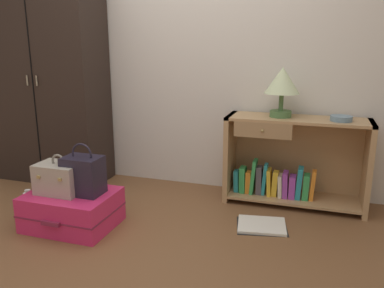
% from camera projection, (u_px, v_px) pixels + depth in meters
% --- Properties ---
extents(ground_plane, '(9.00, 9.00, 0.00)m').
position_uv_depth(ground_plane, '(117.00, 261.00, 2.40)').
color(ground_plane, brown).
extents(back_wall, '(6.40, 0.10, 2.60)m').
position_uv_depth(back_wall, '(193.00, 42.00, 3.45)').
color(back_wall, silver).
rests_on(back_wall, ground_plane).
extents(wardrobe, '(1.03, 0.47, 1.94)m').
position_uv_depth(wardrobe, '(49.00, 78.00, 3.66)').
color(wardrobe, black).
rests_on(wardrobe, ground_plane).
extents(bookshelf, '(1.12, 0.37, 0.72)m').
position_uv_depth(bookshelf, '(291.00, 163.00, 3.20)').
color(bookshelf, tan).
rests_on(bookshelf, ground_plane).
extents(table_lamp, '(0.27, 0.27, 0.39)m').
position_uv_depth(table_lamp, '(282.00, 83.00, 3.06)').
color(table_lamp, '#4C7542').
rests_on(table_lamp, bookshelf).
extents(bowl, '(0.16, 0.16, 0.04)m').
position_uv_depth(bowl, '(341.00, 118.00, 2.95)').
color(bowl, slate).
rests_on(bowl, bookshelf).
extents(suitcase_large, '(0.62, 0.49, 0.26)m').
position_uv_depth(suitcase_large, '(72.00, 209.00, 2.83)').
color(suitcase_large, '#DB2860').
rests_on(suitcase_large, ground_plane).
extents(train_case, '(0.31, 0.23, 0.29)m').
position_uv_depth(train_case, '(60.00, 178.00, 2.77)').
color(train_case, '#A89E8E').
rests_on(train_case, suitcase_large).
extents(handbag, '(0.26, 0.19, 0.37)m').
position_uv_depth(handbag, '(83.00, 175.00, 2.75)').
color(handbag, '#231E2D').
rests_on(handbag, suitcase_large).
extents(bottle, '(0.07, 0.07, 0.22)m').
position_uv_depth(bottle, '(29.00, 204.00, 2.98)').
color(bottle, white).
rests_on(bottle, ground_plane).
extents(open_book_on_floor, '(0.41, 0.36, 0.02)m').
position_uv_depth(open_book_on_floor, '(262.00, 225.00, 2.84)').
color(open_book_on_floor, white).
rests_on(open_book_on_floor, ground_plane).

